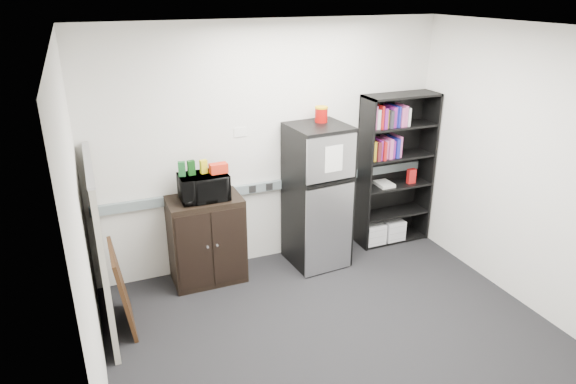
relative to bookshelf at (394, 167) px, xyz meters
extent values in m
plane|color=black|center=(-1.51, -1.57, -0.97)|extent=(4.00, 4.00, 0.00)
cube|color=silver|center=(-1.51, 0.18, 0.38)|extent=(4.00, 0.02, 2.70)
cube|color=silver|center=(0.49, -1.57, 0.38)|extent=(0.02, 3.50, 2.70)
cube|color=silver|center=(-3.51, -1.57, 0.38)|extent=(0.02, 3.50, 2.70)
cube|color=white|center=(-1.51, -1.57, 1.73)|extent=(4.00, 3.50, 0.02)
cube|color=slate|center=(-1.51, 0.15, -0.07)|extent=(3.92, 0.05, 0.10)
cube|color=white|center=(-1.86, 0.18, 0.58)|extent=(0.14, 0.00, 0.10)
cube|color=black|center=(-0.41, -0.01, -0.05)|extent=(0.02, 0.34, 1.85)
cube|color=black|center=(0.46, -0.01, -0.05)|extent=(0.02, 0.34, 1.85)
cube|color=black|center=(0.02, 0.16, -0.05)|extent=(0.90, 0.02, 1.85)
cube|color=black|center=(0.02, -0.01, 0.87)|extent=(0.90, 0.34, 0.02)
cube|color=black|center=(0.02, -0.01, -0.95)|extent=(0.85, 0.32, 0.03)
cube|color=black|center=(0.02, -0.01, -0.60)|extent=(0.85, 0.32, 0.03)
cube|color=black|center=(0.02, -0.01, -0.23)|extent=(0.85, 0.32, 0.02)
cube|color=black|center=(0.02, -0.01, 0.14)|extent=(0.85, 0.32, 0.02)
cube|color=black|center=(0.02, -0.01, 0.51)|extent=(0.85, 0.32, 0.02)
cube|color=silver|center=(-0.26, -0.02, -0.81)|extent=(0.25, 0.30, 0.25)
cube|color=silver|center=(0.02, -0.02, -0.81)|extent=(0.25, 0.30, 0.25)
cube|color=gray|center=(-3.41, -0.49, -0.17)|extent=(0.05, 1.30, 1.60)
cube|color=#B2B2B7|center=(-3.41, -0.49, 0.64)|extent=(0.06, 1.30, 0.02)
cube|color=black|center=(-2.35, -0.06, -0.49)|extent=(0.76, 0.48, 0.95)
cube|color=black|center=(-2.53, -0.31, -0.49)|extent=(0.35, 0.01, 0.84)
cube|color=black|center=(-2.16, -0.31, -0.49)|extent=(0.35, 0.01, 0.84)
cylinder|color=#B2B2B7|center=(-2.40, -0.32, -0.45)|extent=(0.02, 0.02, 0.02)
cylinder|color=#B2B2B7|center=(-2.30, -0.32, -0.45)|extent=(0.02, 0.02, 0.02)
imported|color=black|center=(-2.35, -0.08, 0.12)|extent=(0.49, 0.33, 0.27)
cube|color=#175122|center=(-2.55, -0.05, 0.33)|extent=(0.08, 0.06, 0.15)
cube|color=#0C370E|center=(-2.45, -0.05, 0.33)|extent=(0.07, 0.06, 0.15)
cube|color=gold|center=(-2.33, -0.05, 0.32)|extent=(0.08, 0.06, 0.14)
cube|color=red|center=(-2.19, -0.10, 0.30)|extent=(0.19, 0.11, 0.10)
cube|color=black|center=(-1.08, -0.14, -0.17)|extent=(0.66, 0.66, 1.61)
cube|color=#B1B1B6|center=(-1.08, -0.45, 0.38)|extent=(0.59, 0.07, 0.48)
cube|color=#B1B1B6|center=(-1.08, -0.45, -0.44)|extent=(0.59, 0.07, 1.03)
cube|color=black|center=(-1.08, -0.47, 0.10)|extent=(0.58, 0.05, 0.03)
cube|color=white|center=(-1.06, -0.47, 0.38)|extent=(0.21, 0.02, 0.28)
cube|color=black|center=(-1.08, -0.14, 0.64)|extent=(0.66, 0.66, 0.02)
cylinder|color=#9C0A07|center=(-1.00, -0.02, 0.74)|extent=(0.14, 0.14, 0.17)
cylinder|color=gold|center=(-1.00, -0.02, 0.83)|extent=(0.14, 0.14, 0.02)
cube|color=black|center=(-3.28, -0.59, -0.57)|extent=(0.14, 0.63, 0.81)
cube|color=beige|center=(-3.26, -0.59, -0.57)|extent=(0.09, 0.53, 0.68)
camera|label=1|loc=(-3.39, -4.92, 2.03)|focal=32.00mm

